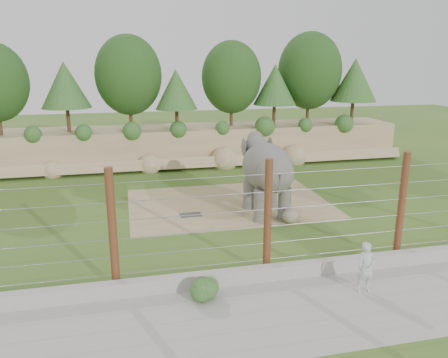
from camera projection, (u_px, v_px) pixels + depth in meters
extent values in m
plane|color=#3F6625|center=(234.00, 226.00, 19.22)|extent=(90.00, 90.00, 0.00)
cube|color=#9F8561|center=(190.00, 144.00, 31.11)|extent=(30.00, 4.00, 2.50)
cube|color=#9F8561|center=(195.00, 164.00, 29.19)|extent=(30.00, 1.37, 1.07)
cylinder|color=#3F2B19|center=(0.00, 121.00, 27.03)|extent=(0.24, 0.24, 1.75)
cylinder|color=#3F2B19|center=(68.00, 120.00, 28.38)|extent=(0.24, 0.24, 1.58)
sphere|color=#164115|center=(65.00, 86.00, 27.82)|extent=(3.60, 3.60, 3.60)
cylinder|color=#3F2B19|center=(131.00, 114.00, 29.67)|extent=(0.24, 0.24, 1.92)
sphere|color=#164115|center=(128.00, 75.00, 28.98)|extent=(4.40, 4.40, 4.40)
cylinder|color=#3F2B19|center=(177.00, 119.00, 29.25)|extent=(0.24, 0.24, 1.40)
sphere|color=#164115|center=(176.00, 90.00, 28.75)|extent=(3.20, 3.20, 3.20)
cylinder|color=#3F2B19|center=(231.00, 113.00, 31.00)|extent=(0.24, 0.24, 1.82)
sphere|color=#164115|center=(231.00, 77.00, 30.35)|extent=(4.16, 4.16, 4.16)
cylinder|color=#3F2B19|center=(274.00, 115.00, 31.12)|extent=(0.24, 0.24, 1.50)
sphere|color=#164115|center=(275.00, 86.00, 30.58)|extent=(3.44, 3.44, 3.44)
cylinder|color=#3F2B19|center=(308.00, 109.00, 32.64)|extent=(0.24, 0.24, 2.03)
sphere|color=#164115|center=(310.00, 71.00, 31.91)|extent=(4.64, 4.64, 4.64)
cylinder|color=#3F2B19|center=(352.00, 112.00, 32.21)|extent=(0.24, 0.24, 1.64)
sphere|color=#164115|center=(354.00, 81.00, 31.62)|extent=(3.76, 3.76, 3.76)
cube|color=#9A8A58|center=(229.00, 204.00, 22.15)|extent=(10.00, 7.00, 0.02)
cube|color=#262628|center=(191.00, 215.00, 20.48)|extent=(1.00, 0.60, 0.03)
sphere|color=gray|center=(290.00, 216.00, 19.38)|extent=(0.69, 0.69, 0.69)
cube|color=#A29E96|center=(271.00, 273.00, 14.46)|extent=(26.00, 0.35, 0.50)
cube|color=#A29E96|center=(293.00, 312.00, 12.64)|extent=(26.00, 4.00, 0.01)
cylinder|color=#572312|center=(113.00, 231.00, 13.39)|extent=(0.26, 0.26, 4.00)
cylinder|color=#572312|center=(268.00, 218.00, 14.46)|extent=(0.26, 0.26, 4.00)
cylinder|color=#572312|center=(401.00, 207.00, 15.54)|extent=(0.26, 0.26, 4.00)
cylinder|color=gray|center=(267.00, 259.00, 14.86)|extent=(20.00, 0.02, 0.02)
cylinder|color=gray|center=(267.00, 243.00, 14.70)|extent=(20.00, 0.02, 0.02)
cylinder|color=gray|center=(267.00, 226.00, 14.54)|extent=(20.00, 0.02, 0.02)
cylinder|color=gray|center=(268.00, 209.00, 14.38)|extent=(20.00, 0.02, 0.02)
cylinder|color=gray|center=(268.00, 192.00, 14.22)|extent=(20.00, 0.02, 0.02)
cylinder|color=gray|center=(269.00, 174.00, 14.07)|extent=(20.00, 0.02, 0.02)
sphere|color=#22501E|center=(207.00, 288.00, 13.17)|extent=(0.78, 0.78, 0.78)
imported|color=#B1B6BB|center=(366.00, 268.00, 13.53)|extent=(0.61, 0.41, 1.65)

